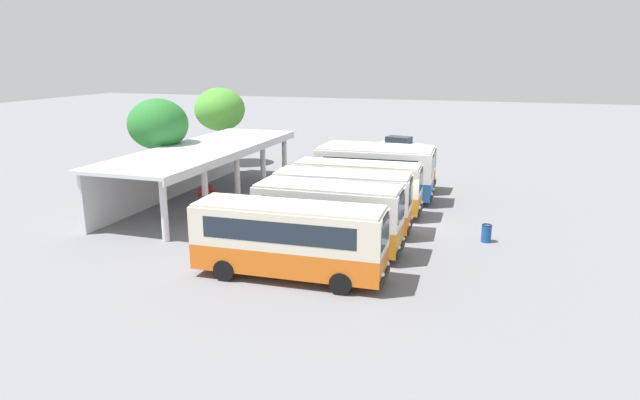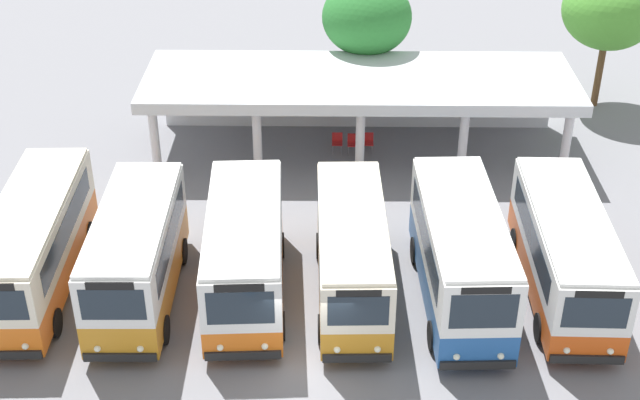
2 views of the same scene
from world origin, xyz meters
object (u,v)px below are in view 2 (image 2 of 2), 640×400
Objects in this scene: city_bus_fifth_blue at (461,253)px; waiting_chair_second_from_end at (353,142)px; city_bus_middle_cream at (245,251)px; city_bus_far_end_green at (566,250)px; city_bus_second_in_row at (136,254)px; city_bus_fourth_amber at (352,253)px; waiting_chair_end_by_column at (337,141)px; city_bus_nearest_orange at (35,243)px; waiting_chair_middle_seat at (368,141)px.

city_bus_fifth_blue reaches higher than waiting_chair_second_from_end.
city_bus_middle_cream reaches higher than city_bus_far_end_green.
city_bus_far_end_green is at bearing 2.12° from city_bus_second_in_row.
city_bus_second_in_row reaches higher than city_bus_fourth_amber.
waiting_chair_end_by_column is at bearing 73.50° from city_bus_middle_cream.
city_bus_nearest_orange is 3.45m from city_bus_second_in_row.
city_bus_far_end_green is at bearing -55.92° from waiting_chair_second_from_end.
waiting_chair_middle_seat is at bearing 41.16° from city_bus_nearest_orange.
waiting_chair_second_from_end is (-6.55, 9.67, -1.18)m from city_bus_far_end_green.
city_bus_fifth_blue is 10.97m from waiting_chair_end_by_column.
city_bus_far_end_green is at bearing -0.46° from city_bus_nearest_orange.
city_bus_second_in_row reaches higher than city_bus_far_end_green.
city_bus_fifth_blue is at bearing -72.64° from waiting_chair_second_from_end.
city_bus_nearest_orange reaches higher than waiting_chair_middle_seat.
waiting_chair_second_from_end is (-3.16, 10.11, -1.34)m from city_bus_fifth_blue.
city_bus_fifth_blue is 3.42m from city_bus_far_end_green.
waiting_chair_second_from_end is 1.00× the size of waiting_chair_middle_seat.
waiting_chair_second_from_end is 0.66m from waiting_chair_middle_seat.
city_bus_fourth_amber is at bearing 0.42° from city_bus_middle_cream.
waiting_chair_middle_seat is (11.03, 9.64, -1.22)m from city_bus_nearest_orange.
city_bus_middle_cream is at bearing -178.65° from city_bus_far_end_green.
waiting_chair_middle_seat is at bearing 9.11° from waiting_chair_second_from_end.
city_bus_fourth_amber is 0.95× the size of city_bus_far_end_green.
city_bus_far_end_green is (13.54, 0.50, -0.10)m from city_bus_second_in_row.
city_bus_fourth_amber is 10.05m from waiting_chair_end_by_column.
city_bus_fourth_amber is (3.39, 0.02, -0.05)m from city_bus_middle_cream.
city_bus_fifth_blue reaches higher than waiting_chair_end_by_column.
city_bus_nearest_orange reaches higher than city_bus_middle_cream.
city_bus_fourth_amber is 8.59× the size of waiting_chair_second_from_end.
city_bus_middle_cream is 10.95m from waiting_chair_middle_seat.
city_bus_second_in_row is 12.88m from waiting_chair_middle_seat.
city_bus_nearest_orange is 1.10× the size of city_bus_fourth_amber.
waiting_chair_end_by_column is (-7.19, 9.76, -1.18)m from city_bus_far_end_green.
city_bus_second_in_row is 8.02× the size of waiting_chair_second_from_end.
city_bus_fifth_blue is 10.68m from waiting_chair_second_from_end.
waiting_chair_middle_seat is at bearing 103.82° from city_bus_fifth_blue.
waiting_chair_end_by_column is at bearing 44.68° from city_bus_nearest_orange.
city_bus_middle_cream reaches higher than waiting_chair_end_by_column.
city_bus_middle_cream is 0.97× the size of city_bus_fifth_blue.
city_bus_far_end_green is 9.00× the size of waiting_chair_end_by_column.
city_bus_fifth_blue is at bearing -69.52° from waiting_chair_end_by_column.
waiting_chair_second_from_end is at bearing 107.36° from city_bus_fifth_blue.
waiting_chair_second_from_end is at bearing 42.58° from city_bus_nearest_orange.
waiting_chair_end_by_column is at bearing -179.21° from waiting_chair_middle_seat.
city_bus_nearest_orange is 14.70m from waiting_chair_middle_seat.
city_bus_nearest_orange is 13.56m from city_bus_fifth_blue.
city_bus_fifth_blue is at bearing -3.77° from city_bus_fourth_amber.
city_bus_middle_cream is 10.16m from city_bus_far_end_green.
city_bus_fourth_amber is 0.99× the size of city_bus_fifth_blue.
city_bus_middle_cream is 6.77m from city_bus_fifth_blue.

